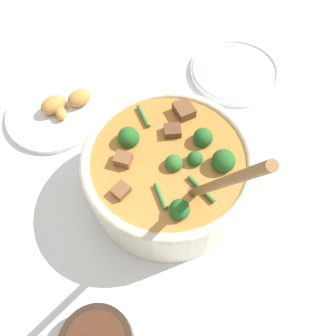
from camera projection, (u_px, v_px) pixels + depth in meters
ground_plane at (168, 188)px, 0.60m from camera, size 4.00×4.00×0.00m
stew_bowl at (168, 170)px, 0.54m from camera, size 0.28×0.28×0.32m
empty_plate at (236, 71)px, 0.74m from camera, size 0.20×0.20×0.02m
food_plate at (58, 110)px, 0.68m from camera, size 0.20×0.20×0.05m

